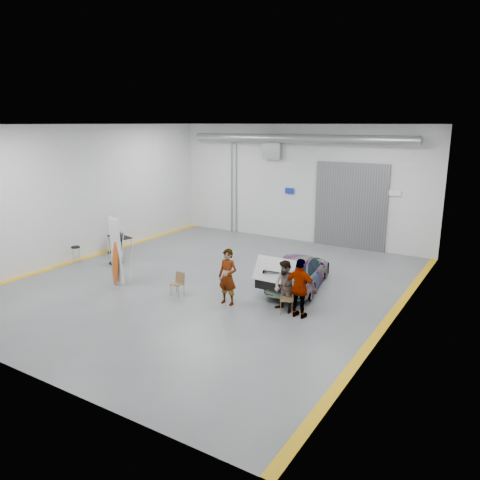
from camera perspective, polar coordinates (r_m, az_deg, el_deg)
The scene contains 13 objects.
ground at distance 18.35m, azimuth -3.61°, elevation -5.19°, with size 16.00×16.00×0.00m, color #5A5C61.
room_shell at distance 19.15m, azimuth 0.66°, elevation 8.18°, with size 14.02×16.18×6.01m.
sedan_car at distance 17.82m, azimuth 7.17°, elevation -3.75°, with size 1.76×4.31×1.25m, color white.
person_a at distance 15.91m, azimuth -1.51°, elevation -4.51°, with size 0.71×0.47×1.95m, color #9B6B54.
person_b at distance 15.37m, azimuth 5.54°, elevation -5.67°, with size 0.85×0.65×1.74m, color #486984.
person_c at distance 14.96m, azimuth 7.36°, elevation -5.87°, with size 1.13×0.47×1.95m, color brown.
surfboard_display at distance 18.35m, azimuth -14.81°, elevation -1.97°, with size 0.76×0.36×2.77m.
folding_chair_near at distance 17.12m, azimuth -7.61°, elevation -5.82°, with size 0.39×0.41×0.81m.
folding_chair_far at distance 15.48m, azimuth 5.73°, elevation -7.81°, with size 0.59×0.73×0.95m.
shop_stool at distance 21.83m, azimuth -19.34°, elevation -1.75°, with size 0.40×0.40×0.78m.
work_table at distance 23.01m, azimuth -14.56°, elevation 0.45°, with size 1.39×0.94×1.04m.
office_chair at distance 21.35m, azimuth -14.81°, elevation -1.50°, with size 0.62×0.65×1.10m.
trunk_lid at distance 15.98m, azimuth 4.37°, elevation -3.35°, with size 1.46×0.89×0.04m, color silver.
Camera 1 is at (10.06, -14.10, 6.05)m, focal length 35.00 mm.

